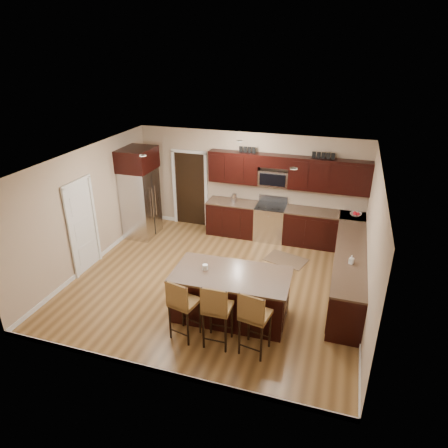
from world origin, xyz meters
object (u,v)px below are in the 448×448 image
(range, at_px, (270,222))
(stool_mid, at_px, (216,309))
(refrigerator, at_px, (140,192))
(island, at_px, (231,296))
(stool_right, at_px, (254,316))
(stool_left, at_px, (182,303))

(range, bearing_deg, stool_mid, -90.39)
(stool_mid, relative_size, refrigerator, 0.51)
(island, relative_size, refrigerator, 0.93)
(stool_right, distance_m, refrigerator, 5.28)
(island, relative_size, stool_mid, 1.80)
(range, relative_size, stool_left, 0.95)
(stool_left, distance_m, stool_right, 1.25)
(island, distance_m, stool_right, 1.11)
(range, relative_size, stool_right, 0.92)
(range, distance_m, island, 3.45)
(range, distance_m, stool_mid, 4.31)
(stool_mid, height_order, stool_right, stool_mid)
(island, bearing_deg, refrigerator, 138.79)
(range, height_order, stool_mid, stool_mid)
(refrigerator, bearing_deg, island, -39.33)
(range, distance_m, refrigerator, 3.47)
(stool_mid, xyz_separation_m, stool_right, (0.63, 0.00, -0.00))
(island, xyz_separation_m, stool_left, (-0.61, -0.85, 0.30))
(range, bearing_deg, island, -90.54)
(range, distance_m, stool_left, 4.35)
(stool_mid, bearing_deg, stool_right, -0.89)
(range, xyz_separation_m, refrigerator, (-3.30, -0.77, 0.73))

